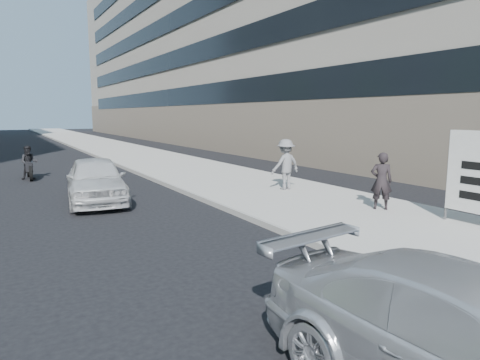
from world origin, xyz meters
TOP-DOWN VIEW (x-y plane):
  - ground at (0.00, 0.00)m, footprint 160.00×160.00m
  - near_sidewalk at (4.00, 20.00)m, footprint 5.00×120.00m
  - near_building at (17.00, 32.00)m, footprint 14.00×70.00m
  - jogger at (4.53, 6.63)m, footprint 1.15×0.70m
  - pedestrian_woman at (4.92, 2.75)m, footprint 0.67×0.66m
  - white_sedan_near at (-1.45, 8.33)m, footprint 2.20×4.34m
  - motorcycle at (-2.88, 14.64)m, footprint 0.74×2.05m

SIDE VIEW (x-z plane):
  - ground at x=0.00m, z-range 0.00..0.00m
  - near_sidewalk at x=4.00m, z-range 0.00..0.15m
  - motorcycle at x=-2.88m, z-range -0.08..1.35m
  - white_sedan_near at x=-1.45m, z-range 0.00..1.42m
  - pedestrian_woman at x=4.92m, z-range 0.15..1.71m
  - jogger at x=4.53m, z-range 0.15..1.87m
  - near_building at x=17.00m, z-range 0.00..20.00m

